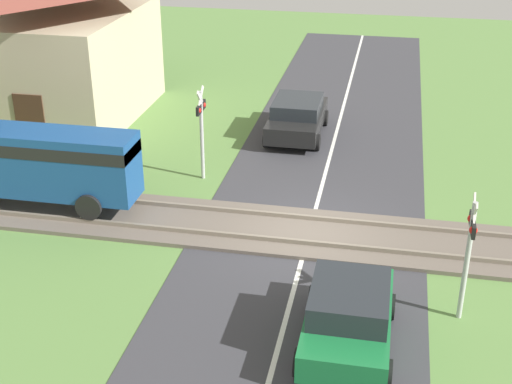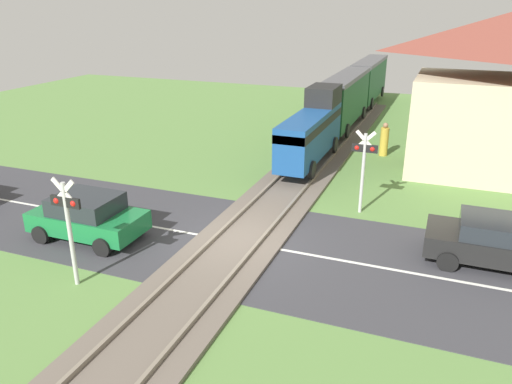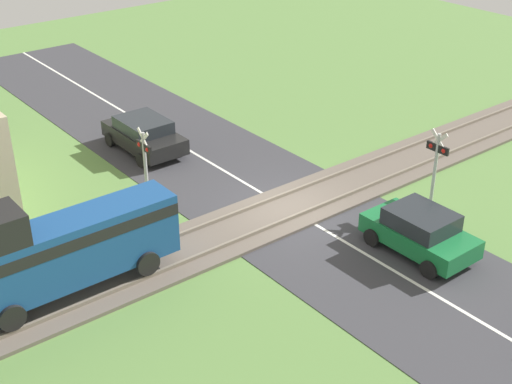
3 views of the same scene
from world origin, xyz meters
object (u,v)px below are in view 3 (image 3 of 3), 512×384
object	(u,v)px
car_near_crossing	(420,231)
car_far_side	(144,134)
crossing_signal_west_approach	(436,160)
crossing_signal_east_approach	(145,159)

from	to	relation	value
car_near_crossing	car_far_side	xyz separation A→B (m)	(12.21, 2.88, -0.01)
car_far_side	crossing_signal_west_approach	xyz separation A→B (m)	(-10.70, -5.33, 1.21)
car_far_side	crossing_signal_east_approach	world-z (taller)	crossing_signal_east_approach
car_near_crossing	crossing_signal_east_approach	size ratio (longest dim) A/B	1.18
car_near_crossing	crossing_signal_east_approach	world-z (taller)	crossing_signal_east_approach
car_far_side	crossing_signal_west_approach	bearing A→B (deg)	-153.52
car_near_crossing	crossing_signal_east_approach	xyz separation A→B (m)	(7.81, 5.33, 1.20)
car_near_crossing	crossing_signal_west_approach	size ratio (longest dim) A/B	1.18
crossing_signal_west_approach	crossing_signal_east_approach	xyz separation A→B (m)	(6.30, 7.77, 0.00)
car_near_crossing	crossing_signal_west_approach	bearing A→B (deg)	-58.26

